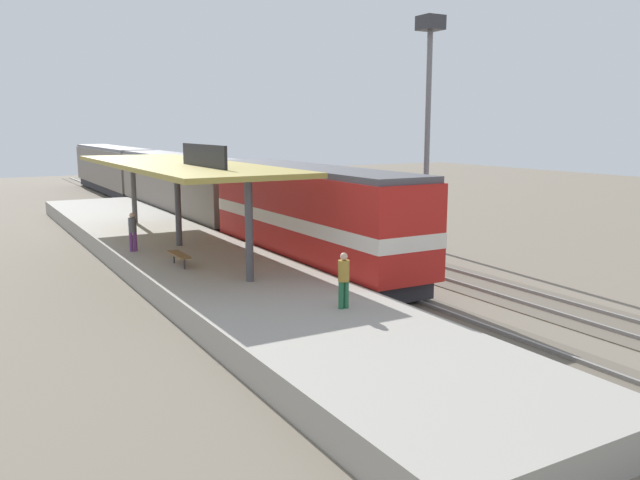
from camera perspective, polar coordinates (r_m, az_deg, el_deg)
The scene contains 12 objects.
ground_plane at distance 33.07m, azimuth -1.32°, elevation -0.96°, with size 120.00×120.00×0.00m, color #706656.
track_near at distance 32.17m, azimuth -4.44°, elevation -1.25°, with size 3.20×110.00×0.16m.
track_far at distance 34.36m, azimuth 2.49°, elevation -0.50°, with size 3.20×110.00×0.16m.
platform at distance 30.43m, azimuth -12.29°, elevation -1.30°, with size 6.00×44.00×0.90m, color #9E998E.
station_canopy at distance 29.83m, azimuth -12.53°, elevation 6.39°, with size 5.20×18.00×4.70m.
platform_bench at distance 25.80m, azimuth -12.38°, elevation -1.30°, with size 0.44×1.70×0.50m.
locomotive at distance 28.10m, azimuth -0.82°, elevation 2.06°, with size 2.93×14.43×4.44m.
passenger_carriage_front at distance 44.60m, azimuth -12.20°, elevation 4.68°, with size 2.90×20.00×4.24m.
passenger_carriage_rear at distance 64.67m, azimuth -17.91°, elevation 6.03°, with size 2.90×20.00×4.24m.
light_mast at distance 33.75m, azimuth 9.60°, elevation 13.45°, with size 1.10×1.10×11.70m.
person_waiting at distance 19.30m, azimuth 2.11°, elevation -3.33°, with size 0.34×0.34×1.71m.
person_walking at distance 29.25m, azimuth -16.25°, elevation 0.87°, with size 0.34×0.34×1.71m.
Camera 1 is at (-13.55, -28.49, 6.32)m, focal length 36.16 mm.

